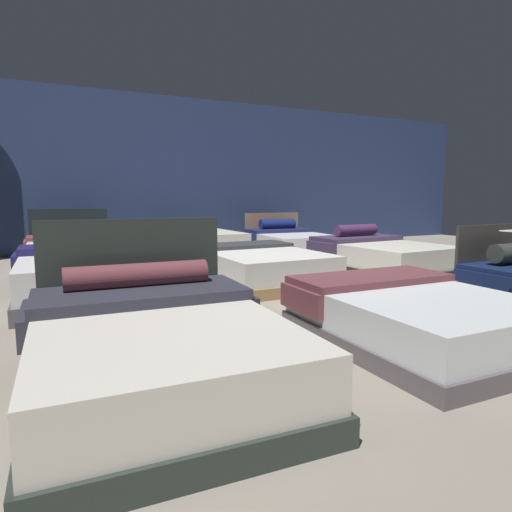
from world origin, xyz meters
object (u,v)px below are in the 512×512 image
at_px(bed_3, 88,275).
at_px(bed_8, 290,241).
at_px(bed_7, 196,244).
at_px(bed_1, 415,317).
at_px(bed_5, 381,256).
at_px(bed_6, 73,252).
at_px(bed_0, 157,348).
at_px(bed_4, 260,267).

xyz_separation_m(bed_3, bed_8, (4.57, 2.91, -0.05)).
xyz_separation_m(bed_7, bed_8, (2.23, 0.06, -0.04)).
relative_size(bed_1, bed_5, 0.89).
bearing_deg(bed_1, bed_5, 53.38).
xyz_separation_m(bed_3, bed_5, (4.54, -0.06, -0.03)).
bearing_deg(bed_3, bed_7, 52.77).
relative_size(bed_1, bed_6, 0.99).
height_order(bed_5, bed_8, bed_8).
height_order(bed_5, bed_6, bed_6).
bearing_deg(bed_5, bed_0, -150.24).
height_order(bed_1, bed_5, bed_5).
xyz_separation_m(bed_0, bed_3, (-0.10, 2.91, 0.01)).
height_order(bed_0, bed_8, bed_0).
bearing_deg(bed_3, bed_6, 91.09).
bearing_deg(bed_7, bed_5, -54.22).
xyz_separation_m(bed_3, bed_4, (2.30, -0.06, -0.05)).
xyz_separation_m(bed_1, bed_3, (-2.27, 2.98, 0.06)).
bearing_deg(bed_5, bed_4, 176.86).
bearing_deg(bed_7, bed_8, 0.13).
relative_size(bed_1, bed_8, 0.91).
bearing_deg(bed_4, bed_6, 126.88).
distance_m(bed_3, bed_8, 5.41).
distance_m(bed_3, bed_5, 4.54).
relative_size(bed_0, bed_6, 1.05).
bearing_deg(bed_0, bed_6, 93.33).
bearing_deg(bed_6, bed_7, 0.46).
height_order(bed_4, bed_5, bed_5).
height_order(bed_0, bed_3, bed_0).
height_order(bed_0, bed_5, bed_0).
relative_size(bed_4, bed_6, 1.02).
bearing_deg(bed_0, bed_1, 0.96).
bearing_deg(bed_4, bed_1, -91.34).
bearing_deg(bed_7, bed_1, -92.01).
bearing_deg(bed_5, bed_1, -130.85).
bearing_deg(bed_7, bed_0, -112.51).
xyz_separation_m(bed_3, bed_6, (0.05, 2.88, -0.04)).
bearing_deg(bed_6, bed_0, -88.19).
xyz_separation_m(bed_0, bed_7, (2.23, 5.77, 0.01)).
bearing_deg(bed_5, bed_7, 124.18).
xyz_separation_m(bed_5, bed_7, (-2.21, 2.91, 0.02)).
bearing_deg(bed_3, bed_1, -50.72).
relative_size(bed_0, bed_8, 0.96).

